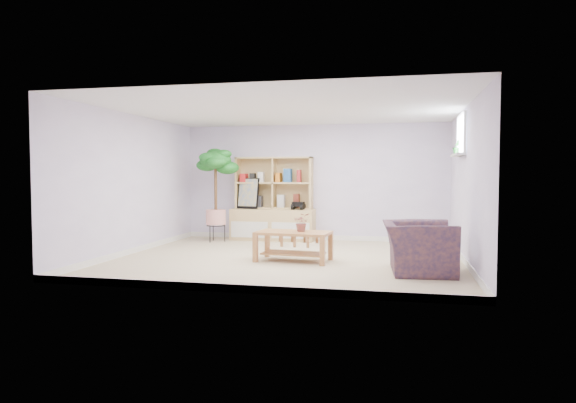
% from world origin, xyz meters
% --- Properties ---
extents(floor, '(5.50, 5.00, 0.01)m').
position_xyz_m(floor, '(0.00, 0.00, 0.00)').
color(floor, '#C2A98B').
rests_on(floor, ground).
extents(ceiling, '(5.50, 5.00, 0.01)m').
position_xyz_m(ceiling, '(0.00, 0.00, 2.40)').
color(ceiling, silver).
rests_on(ceiling, walls).
extents(walls, '(5.51, 5.01, 2.40)m').
position_xyz_m(walls, '(0.00, 0.00, 1.20)').
color(walls, white).
rests_on(walls, floor).
extents(baseboard, '(5.50, 5.00, 0.10)m').
position_xyz_m(baseboard, '(0.00, 0.00, 0.05)').
color(baseboard, white).
rests_on(baseboard, floor).
extents(window, '(0.10, 0.98, 0.68)m').
position_xyz_m(window, '(2.73, 0.60, 2.00)').
color(window, silver).
rests_on(window, walls).
extents(window_sill, '(0.14, 1.00, 0.04)m').
position_xyz_m(window_sill, '(2.67, 0.60, 1.68)').
color(window_sill, white).
rests_on(window_sill, walls).
extents(storage_unit, '(1.73, 0.58, 1.73)m').
position_xyz_m(storage_unit, '(-0.81, 2.24, 0.86)').
color(storage_unit, tan).
rests_on(storage_unit, floor).
extents(poster, '(0.48, 0.19, 0.65)m').
position_xyz_m(poster, '(-1.33, 2.19, 0.97)').
color(poster, gold).
rests_on(poster, storage_unit).
extents(toy_truck, '(0.37, 0.27, 0.18)m').
position_xyz_m(toy_truck, '(-0.26, 2.15, 0.74)').
color(toy_truck, black).
rests_on(toy_truck, storage_unit).
extents(coffee_table, '(1.20, 0.73, 0.47)m').
position_xyz_m(coffee_table, '(0.13, -0.22, 0.23)').
color(coffee_table, '#B56B46').
rests_on(coffee_table, floor).
extents(table_plant, '(0.31, 0.28, 0.29)m').
position_xyz_m(table_plant, '(0.26, -0.18, 0.61)').
color(table_plant, '#2F6F2D').
rests_on(table_plant, coffee_table).
extents(floor_tree, '(0.80, 0.80, 1.90)m').
position_xyz_m(floor_tree, '(-1.89, 1.75, 0.95)').
color(floor_tree, '#135116').
rests_on(floor_tree, floor).
extents(armchair, '(1.02, 1.15, 0.80)m').
position_xyz_m(armchair, '(2.02, -0.78, 0.40)').
color(armchair, '#191C41').
rests_on(armchair, floor).
extents(sill_plant, '(0.16, 0.15, 0.24)m').
position_xyz_m(sill_plant, '(2.67, 0.78, 1.82)').
color(sill_plant, '#135116').
rests_on(sill_plant, window_sill).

